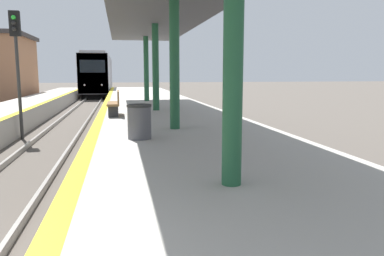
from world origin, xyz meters
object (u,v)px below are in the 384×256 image
(trash_bin, at_px, (139,122))
(bench, at_px, (115,102))
(train, at_px, (98,74))
(signal_mid, at_px, (16,51))

(trash_bin, height_order, bench, bench)
(train, relative_size, trash_bin, 22.36)
(signal_mid, xyz_separation_m, bench, (3.48, -0.70, -1.87))
(signal_mid, relative_size, trash_bin, 5.68)
(train, bearing_deg, signal_mid, -92.50)
(signal_mid, distance_m, bench, 4.02)
(signal_mid, xyz_separation_m, trash_bin, (4.10, -5.95, -1.95))
(train, height_order, trash_bin, train)
(bench, bearing_deg, trash_bin, -83.28)
(train, xyz_separation_m, trash_bin, (2.79, -35.83, -0.99))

